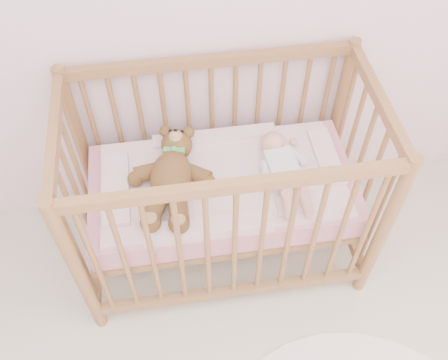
{
  "coord_description": "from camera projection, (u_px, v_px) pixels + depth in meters",
  "views": [
    {
      "loc": [
        -0.06,
        0.2,
        2.34
      ],
      "look_at": [
        0.14,
        1.55,
        0.62
      ],
      "focal_mm": 40.0,
      "sensor_mm": 36.0,
      "label": 1
    }
  ],
  "objects": [
    {
      "name": "mattress",
      "position": [
        222.0,
        190.0,
        2.34
      ],
      "size": [
        1.22,
        0.62,
        0.13
      ],
      "primitive_type": "cube",
      "color": "pink",
      "rests_on": "crib"
    },
    {
      "name": "blanket",
      "position": [
        222.0,
        180.0,
        2.28
      ],
      "size": [
        1.1,
        0.58,
        0.06
      ],
      "primitive_type": null,
      "color": "pink",
      "rests_on": "mattress"
    },
    {
      "name": "teddy_bear",
      "position": [
        171.0,
        177.0,
        2.18
      ],
      "size": [
        0.52,
        0.65,
        0.16
      ],
      "primitive_type": null,
      "rotation": [
        0.0,
        0.0,
        -0.21
      ],
      "color": "brown",
      "rests_on": "blanket"
    },
    {
      "name": "baby",
      "position": [
        283.0,
        166.0,
        2.23
      ],
      "size": [
        0.28,
        0.52,
        0.12
      ],
      "primitive_type": null,
      "rotation": [
        0.0,
        0.0,
        0.08
      ],
      "color": "white",
      "rests_on": "blanket"
    },
    {
      "name": "crib",
      "position": [
        222.0,
        188.0,
        2.32
      ],
      "size": [
        1.36,
        0.76,
        1.0
      ],
      "primitive_type": null,
      "color": "#986640",
      "rests_on": "floor"
    }
  ]
}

